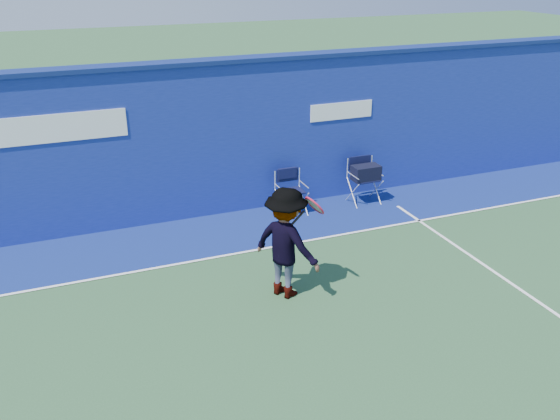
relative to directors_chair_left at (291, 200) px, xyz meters
name	(u,v)px	position (x,y,z in m)	size (l,w,h in m)	color
ground	(261,373)	(-2.29, -4.51, -0.30)	(80.00, 80.00, 0.00)	#2A4F2D
stadium_wall	(167,143)	(-2.29, 0.69, 1.25)	(24.00, 0.50, 3.08)	navy
out_of_bounds_strip	(186,239)	(-2.29, -0.41, -0.30)	(24.00, 1.80, 0.01)	navy
court_lines	(246,345)	(-2.29, -3.91, -0.29)	(24.00, 12.00, 0.01)	white
directors_chair_left	(291,200)	(0.00, 0.00, 0.00)	(0.54, 0.50, 0.90)	silver
directors_chair_right	(364,185)	(1.66, -0.04, 0.10)	(0.57, 0.52, 0.96)	silver
water_bottle	(294,207)	(0.06, 0.01, -0.18)	(0.07, 0.07, 0.24)	white
tennis_player	(286,243)	(-1.27, -2.85, 0.58)	(1.16, 1.31, 1.76)	#EA4738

